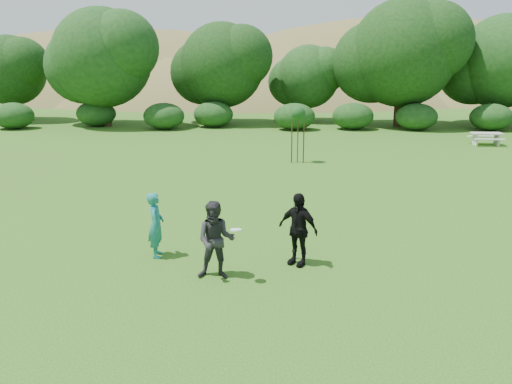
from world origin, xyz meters
The scene contains 9 objects.
ground centered at (0.00, 0.00, 0.00)m, with size 120.00×120.00×0.00m, color #19470C.
player_teal centered at (-2.51, 0.35, 0.87)m, with size 0.64×0.42×1.75m, color #1A7670.
player_grey centered at (-0.75, -0.93, 0.95)m, with size 0.92×0.72×1.90m, color #29292B.
player_black centered at (1.20, 0.00, 0.94)m, with size 1.11×0.46×1.89m, color black.
frisbee centered at (-0.26, -1.17, 1.31)m, with size 0.27×0.27×0.06m.
sapling centered at (1.61, 13.14, 2.42)m, with size 0.70×0.70×2.85m.
picnic_table centered at (13.37, 19.13, 0.52)m, with size 1.80×1.48×0.76m.
hillside centered at (-0.56, 68.45, -11.97)m, with size 150.00×72.00×52.00m.
tree_row centered at (3.23, 28.68, 4.87)m, with size 53.92×10.38×9.62m.
Camera 1 is at (0.74, -11.94, 5.06)m, focal length 35.00 mm.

